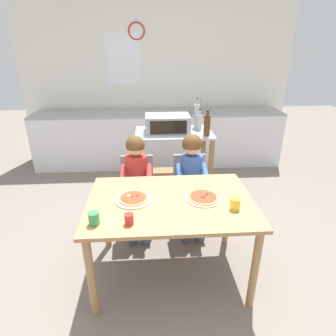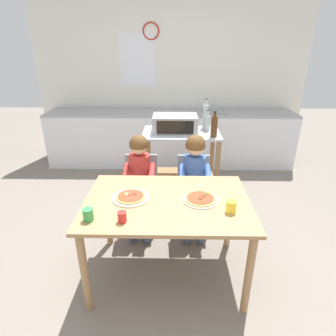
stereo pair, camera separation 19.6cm
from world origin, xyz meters
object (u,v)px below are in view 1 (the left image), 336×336
(bottle_dark_olive_oil, at_px, (199,122))
(child_in_red_shirt, at_px, (136,176))
(toaster_oven, at_px, (167,124))
(child_in_blue_striped_shirt, at_px, (192,173))
(bottle_clear_vinegar, at_px, (197,116))
(pizza_plate_cream, at_px, (133,199))
(dining_table, at_px, (170,211))
(kitchen_island_cart, at_px, (174,156))
(drinking_cup_green, at_px, (94,218))
(dining_chair_left, at_px, (138,188))
(bottle_squat_spirits, at_px, (207,125))
(dining_chair_right, at_px, (190,187))
(drinking_cup_yellow, at_px, (235,204))
(pizza_plate_white, at_px, (203,197))
(drinking_cup_red, at_px, (129,219))

(bottle_dark_olive_oil, height_order, child_in_red_shirt, bottle_dark_olive_oil)
(toaster_oven, bearing_deg, child_in_blue_striped_shirt, -74.54)
(bottle_clear_vinegar, distance_m, pizza_plate_cream, 1.70)
(dining_table, bearing_deg, kitchen_island_cart, 83.99)
(kitchen_island_cart, relative_size, drinking_cup_green, 10.02)
(toaster_oven, xyz_separation_m, dining_chair_left, (-0.36, -0.61, -0.54))
(toaster_oven, bearing_deg, bottle_squat_spirits, -22.04)
(bottle_squat_spirits, height_order, child_in_blue_striped_shirt, bottle_squat_spirits)
(dining_chair_right, height_order, drinking_cup_yellow, drinking_cup_yellow)
(bottle_squat_spirits, height_order, pizza_plate_white, bottle_squat_spirits)
(bottle_dark_olive_oil, height_order, pizza_plate_cream, bottle_dark_olive_oil)
(toaster_oven, xyz_separation_m, pizza_plate_cream, (-0.36, -1.33, -0.25))
(dining_chair_left, xyz_separation_m, dining_chair_right, (0.57, -0.01, 0.00))
(bottle_dark_olive_oil, bearing_deg, dining_chair_right, -106.16)
(pizza_plate_cream, bearing_deg, drinking_cup_yellow, -13.36)
(dining_table, bearing_deg, bottle_dark_olive_oil, 71.92)
(dining_table, xyz_separation_m, pizza_plate_cream, (-0.30, 0.02, 0.11))
(toaster_oven, bearing_deg, dining_chair_right, -71.82)
(child_in_red_shirt, height_order, pizza_plate_cream, child_in_red_shirt)
(dining_table, bearing_deg, drinking_cup_green, -152.68)
(bottle_dark_olive_oil, distance_m, pizza_plate_cream, 1.61)
(drinking_cup_red, bearing_deg, child_in_blue_striped_shirt, 58.00)
(kitchen_island_cart, bearing_deg, bottle_squat_spirits, -25.26)
(bottle_dark_olive_oil, xyz_separation_m, drinking_cup_yellow, (0.02, -1.58, -0.22))
(pizza_plate_white, xyz_separation_m, drinking_cup_yellow, (0.21, -0.17, 0.03))
(dining_chair_left, relative_size, child_in_red_shirt, 0.76)
(toaster_oven, height_order, dining_chair_right, toaster_oven)
(kitchen_island_cart, xyz_separation_m, drinking_cup_green, (-0.70, -1.63, 0.20))
(dining_chair_left, height_order, dining_chair_right, same)
(bottle_dark_olive_oil, bearing_deg, pizza_plate_white, -97.90)
(kitchen_island_cart, bearing_deg, drinking_cup_red, -105.41)
(toaster_oven, distance_m, drinking_cup_yellow, 1.59)
(bottle_clear_vinegar, xyz_separation_m, drinking_cup_red, (-0.76, -1.82, -0.28))
(toaster_oven, bearing_deg, drinking_cup_green, -110.74)
(bottle_clear_vinegar, xyz_separation_m, dining_chair_right, (-0.18, -0.78, -0.59))
(dining_chair_right, relative_size, child_in_red_shirt, 0.76)
(bottle_dark_olive_oil, height_order, pizza_plate_white, bottle_dark_olive_oil)
(drinking_cup_green, bearing_deg, bottle_clear_vinegar, 61.02)
(bottle_clear_vinegar, distance_m, drinking_cup_yellow, 1.71)
(bottle_clear_vinegar, bearing_deg, pizza_plate_white, -96.71)
(bottle_dark_olive_oil, relative_size, child_in_red_shirt, 0.24)
(toaster_oven, relative_size, dining_chair_right, 0.65)
(dining_chair_left, bearing_deg, toaster_oven, 59.04)
(pizza_plate_cream, height_order, pizza_plate_white, same)
(kitchen_island_cart, bearing_deg, drinking_cup_yellow, -77.37)
(drinking_cup_green, bearing_deg, child_in_red_shirt, 74.29)
(child_in_red_shirt, xyz_separation_m, child_in_blue_striped_shirt, (0.57, -0.01, 0.01))
(bottle_squat_spirits, bearing_deg, drinking_cup_green, -126.16)
(child_in_blue_striped_shirt, distance_m, drinking_cup_green, 1.23)
(kitchen_island_cart, distance_m, toaster_oven, 0.42)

